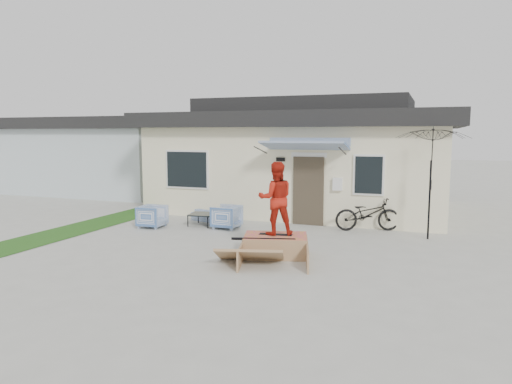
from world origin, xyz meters
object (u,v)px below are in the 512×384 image
(armchair_right, at_px, (226,216))
(bicycle, at_px, (368,210))
(loveseat, at_px, (212,213))
(skateboard, at_px, (276,234))
(patio_umbrella, at_px, (431,174))
(skater, at_px, (276,197))
(skate_ramp, at_px, (275,246))
(coffee_table, at_px, (203,220))
(armchair_left, at_px, (152,215))

(armchair_right, xyz_separation_m, bicycle, (3.94, 1.18, 0.21))
(loveseat, bearing_deg, armchair_right, 148.53)
(loveseat, distance_m, skateboard, 4.66)
(patio_umbrella, bearing_deg, skater, -137.13)
(armchair_right, distance_m, skate_ramp, 3.40)
(coffee_table, distance_m, patio_umbrella, 6.68)
(armchair_left, xyz_separation_m, bicycle, (6.07, 1.84, 0.23))
(loveseat, height_order, skateboard, skateboard)
(bicycle, distance_m, skate_ramp, 3.98)
(patio_umbrella, xyz_separation_m, skater, (-3.27, -3.04, -0.39))
(coffee_table, height_order, skate_ramp, skate_ramp)
(armchair_left, bearing_deg, skate_ramp, -115.11)
(loveseat, height_order, armchair_left, armchair_left)
(armchair_left, height_order, skateboard, armchair_left)
(patio_umbrella, relative_size, skateboard, 3.01)
(loveseat, height_order, armchair_right, armchair_right)
(skate_ramp, bearing_deg, armchair_left, 142.06)
(skate_ramp, xyz_separation_m, skateboard, (-0.01, 0.05, 0.26))
(bicycle, relative_size, skate_ramp, 0.98)
(loveseat, relative_size, patio_umbrella, 0.57)
(loveseat, relative_size, armchair_left, 1.76)
(coffee_table, height_order, skater, skater)
(skate_ramp, xyz_separation_m, skater, (-0.01, 0.05, 1.12))
(coffee_table, bearing_deg, skateboard, -38.62)
(armchair_right, distance_m, skater, 3.49)
(armchair_right, bearing_deg, bicycle, 108.04)
(armchair_right, distance_m, bicycle, 4.12)
(skater, bearing_deg, loveseat, -71.55)
(coffee_table, bearing_deg, loveseat, 95.40)
(bicycle, xyz_separation_m, skateboard, (-1.60, -3.59, -0.10))
(bicycle, relative_size, skater, 1.12)
(skater, bearing_deg, skateboard, 180.00)
(armchair_left, height_order, bicycle, bicycle)
(loveseat, height_order, skate_ramp, loveseat)
(skateboard, bearing_deg, loveseat, 126.83)
(loveseat, height_order, skater, skater)
(skate_ramp, bearing_deg, skateboard, 90.00)
(coffee_table, xyz_separation_m, patio_umbrella, (6.47, 0.48, 1.56))
(skater, bearing_deg, armchair_right, -72.01)
(armchair_right, relative_size, skater, 0.46)
(coffee_table, bearing_deg, armchair_left, -147.35)
(loveseat, distance_m, armchair_left, 1.97)
(patio_umbrella, distance_m, skateboard, 4.63)
(skate_ramp, relative_size, skater, 1.14)
(bicycle, xyz_separation_m, patio_umbrella, (1.67, -0.55, 1.15))
(armchair_left, bearing_deg, patio_umbrella, -83.86)
(armchair_left, xyz_separation_m, skater, (4.47, -1.75, 0.99))
(bicycle, bearing_deg, skater, 134.22)
(armchair_left, distance_m, skater, 4.90)
(skateboard, bearing_deg, skate_ramp, -81.70)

